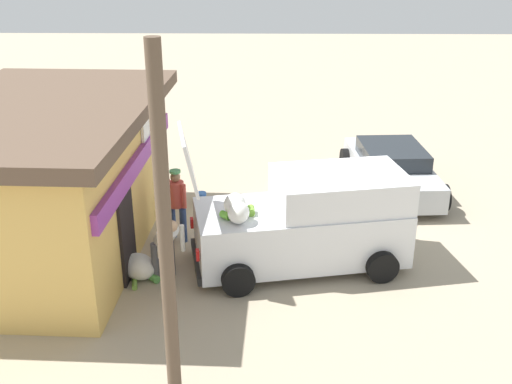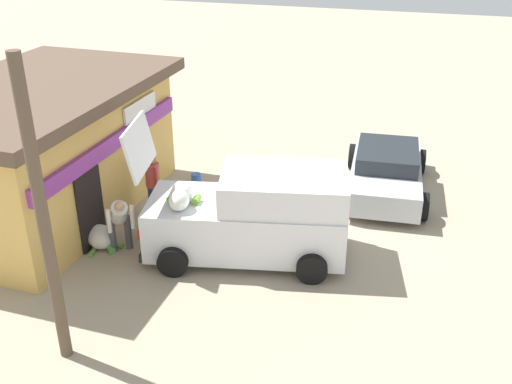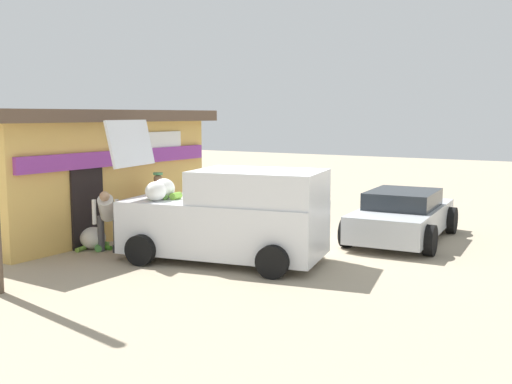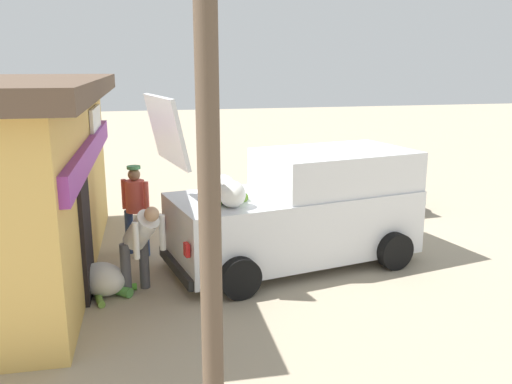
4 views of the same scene
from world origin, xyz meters
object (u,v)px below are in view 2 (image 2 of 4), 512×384
unloaded_banana_pile (101,237)px  parked_sedan (386,170)px  paint_bucket (196,179)px  vendor_standing (153,181)px  customer_bending (119,219)px  storefront_bar (43,149)px  delivery_van (254,215)px

unloaded_banana_pile → parked_sedan: bearing=-51.4°
paint_bucket → vendor_standing: bearing=170.6°
vendor_standing → paint_bucket: bearing=-9.4°
parked_sedan → customer_bending: size_ratio=2.95×
parked_sedan → vendor_standing: vendor_standing is taller
parked_sedan → customer_bending: bearing=132.3°
vendor_standing → storefront_bar: bearing=99.3°
storefront_bar → paint_bucket: 3.96m
storefront_bar → unloaded_banana_pile: storefront_bar is taller
unloaded_banana_pile → delivery_van: bearing=-79.0°
delivery_van → customer_bending: bearing=105.5°
delivery_van → paint_bucket: (2.90, 2.45, -0.79)m
customer_bending → paint_bucket: size_ratio=4.57×
vendor_standing → unloaded_banana_pile: 1.86m
unloaded_banana_pile → paint_bucket: bearing=-13.4°
delivery_van → unloaded_banana_pile: bearing=101.0°
storefront_bar → delivery_van: 5.40m
storefront_bar → vendor_standing: (0.42, -2.56, -0.68)m
parked_sedan → paint_bucket: (-1.01, 4.85, -0.43)m
storefront_bar → unloaded_banana_pile: (-1.22, -2.03, -1.37)m
storefront_bar → delivery_van: (-0.58, -5.32, -0.66)m
delivery_van → vendor_standing: 2.94m
storefront_bar → customer_bending: storefront_bar is taller
parked_sedan → customer_bending: (-4.66, 5.12, 0.25)m
vendor_standing → customer_bending: (-1.76, -0.04, -0.08)m
storefront_bar → customer_bending: 3.02m
customer_bending → storefront_bar: bearing=62.7°
storefront_bar → unloaded_banana_pile: bearing=-121.1°
vendor_standing → paint_bucket: size_ratio=5.29×
delivery_van → unloaded_banana_pile: 3.43m
storefront_bar → paint_bucket: bearing=-51.2°
delivery_van → unloaded_banana_pile: (-0.64, 3.30, -0.72)m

